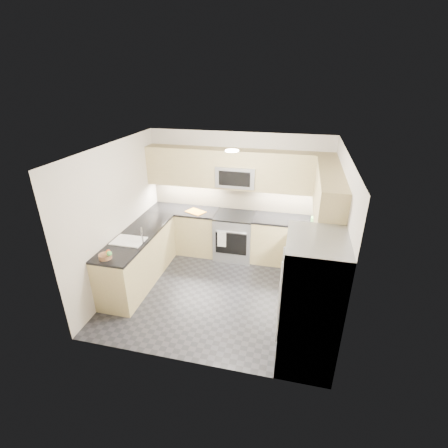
# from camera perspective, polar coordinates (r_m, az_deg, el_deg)

# --- Properties ---
(floor) EXTENTS (3.60, 3.20, 0.00)m
(floor) POSITION_cam_1_polar(r_m,az_deg,el_deg) (5.85, -0.80, -11.70)
(floor) COLOR black
(floor) RESTS_ON ground
(ceiling) EXTENTS (3.60, 3.20, 0.02)m
(ceiling) POSITION_cam_1_polar(r_m,az_deg,el_deg) (4.80, -0.98, 13.01)
(ceiling) COLOR beige
(ceiling) RESTS_ON wall_back
(wall_back) EXTENTS (3.60, 0.02, 2.50)m
(wall_back) POSITION_cam_1_polar(r_m,az_deg,el_deg) (6.65, 2.48, 5.22)
(wall_back) COLOR beige
(wall_back) RESTS_ON floor
(wall_front) EXTENTS (3.60, 0.02, 2.50)m
(wall_front) POSITION_cam_1_polar(r_m,az_deg,el_deg) (3.88, -6.72, -10.55)
(wall_front) COLOR beige
(wall_front) RESTS_ON floor
(wall_left) EXTENTS (0.02, 3.20, 2.50)m
(wall_left) POSITION_cam_1_polar(r_m,az_deg,el_deg) (5.87, -18.19, 1.18)
(wall_left) COLOR beige
(wall_left) RESTS_ON floor
(wall_right) EXTENTS (0.02, 3.20, 2.50)m
(wall_right) POSITION_cam_1_polar(r_m,az_deg,el_deg) (5.11, 19.10, -2.55)
(wall_right) COLOR beige
(wall_right) RESTS_ON floor
(base_cab_back_left) EXTENTS (1.42, 0.60, 0.90)m
(base_cab_back_left) POSITION_cam_1_polar(r_m,az_deg,el_deg) (6.97, -6.96, -1.14)
(base_cab_back_left) COLOR tan
(base_cab_back_left) RESTS_ON floor
(base_cab_back_right) EXTENTS (1.42, 0.60, 0.90)m
(base_cab_back_right) POSITION_cam_1_polar(r_m,az_deg,el_deg) (6.60, 11.20, -3.04)
(base_cab_back_right) COLOR tan
(base_cab_back_right) RESTS_ON floor
(base_cab_right) EXTENTS (0.60, 1.70, 0.90)m
(base_cab_right) POSITION_cam_1_polar(r_m,az_deg,el_deg) (5.61, 14.78, -8.84)
(base_cab_right) COLOR tan
(base_cab_right) RESTS_ON floor
(base_cab_peninsula) EXTENTS (0.60, 2.00, 0.90)m
(base_cab_peninsula) POSITION_cam_1_polar(r_m,az_deg,el_deg) (6.08, -14.75, -5.98)
(base_cab_peninsula) COLOR tan
(base_cab_peninsula) RESTS_ON floor
(countertop_back_left) EXTENTS (1.42, 0.63, 0.04)m
(countertop_back_left) POSITION_cam_1_polar(r_m,az_deg,el_deg) (6.77, -7.16, 2.43)
(countertop_back_left) COLOR black
(countertop_back_left) RESTS_ON base_cab_back_left
(countertop_back_right) EXTENTS (1.42, 0.63, 0.04)m
(countertop_back_right) POSITION_cam_1_polar(r_m,az_deg,el_deg) (6.39, 11.54, 0.69)
(countertop_back_right) COLOR black
(countertop_back_right) RESTS_ON base_cab_back_right
(countertop_right) EXTENTS (0.63, 1.70, 0.04)m
(countertop_right) POSITION_cam_1_polar(r_m,az_deg,el_deg) (5.37, 15.32, -4.65)
(countertop_right) COLOR black
(countertop_right) RESTS_ON base_cab_right
(countertop_peninsula) EXTENTS (0.63, 2.00, 0.04)m
(countertop_peninsula) POSITION_cam_1_polar(r_m,az_deg,el_deg) (5.86, -15.24, -2.03)
(countertop_peninsula) COLOR black
(countertop_peninsula) RESTS_ON base_cab_peninsula
(upper_cab_back) EXTENTS (3.60, 0.35, 0.75)m
(upper_cab_back) POSITION_cam_1_polar(r_m,az_deg,el_deg) (6.31, 2.27, 9.61)
(upper_cab_back) COLOR tan
(upper_cab_back) RESTS_ON wall_back
(upper_cab_right) EXTENTS (0.35, 1.95, 0.75)m
(upper_cab_right) POSITION_cam_1_polar(r_m,az_deg,el_deg) (5.13, 17.83, 4.74)
(upper_cab_right) COLOR tan
(upper_cab_right) RESTS_ON wall_right
(backsplash_back) EXTENTS (3.60, 0.01, 0.51)m
(backsplash_back) POSITION_cam_1_polar(r_m,az_deg,el_deg) (6.66, 2.46, 4.76)
(backsplash_back) COLOR tan
(backsplash_back) RESTS_ON wall_back
(backsplash_right) EXTENTS (0.01, 2.30, 0.51)m
(backsplash_right) POSITION_cam_1_polar(r_m,az_deg,el_deg) (5.54, 18.63, -0.95)
(backsplash_right) COLOR tan
(backsplash_right) RESTS_ON wall_right
(gas_range) EXTENTS (0.76, 0.65, 0.91)m
(gas_range) POSITION_cam_1_polar(r_m,az_deg,el_deg) (6.67, 1.82, -2.15)
(gas_range) COLOR #94969B
(gas_range) RESTS_ON floor
(range_cooktop) EXTENTS (0.76, 0.65, 0.03)m
(range_cooktop) POSITION_cam_1_polar(r_m,az_deg,el_deg) (6.47, 1.88, 1.48)
(range_cooktop) COLOR black
(range_cooktop) RESTS_ON gas_range
(oven_door_glass) EXTENTS (0.62, 0.02, 0.45)m
(oven_door_glass) POSITION_cam_1_polar(r_m,az_deg,el_deg) (6.39, 1.23, -3.50)
(oven_door_glass) COLOR black
(oven_door_glass) RESTS_ON gas_range
(oven_handle) EXTENTS (0.60, 0.02, 0.02)m
(oven_handle) POSITION_cam_1_polar(r_m,az_deg,el_deg) (6.25, 1.21, -1.41)
(oven_handle) COLOR #B2B5BA
(oven_handle) RESTS_ON gas_range
(microwave) EXTENTS (0.76, 0.40, 0.40)m
(microwave) POSITION_cam_1_polar(r_m,az_deg,el_deg) (6.32, 2.20, 8.46)
(microwave) COLOR #9B9EA3
(microwave) RESTS_ON upper_cab_back
(microwave_door) EXTENTS (0.60, 0.01, 0.28)m
(microwave_door) POSITION_cam_1_polar(r_m,az_deg,el_deg) (6.13, 1.83, 7.93)
(microwave_door) COLOR black
(microwave_door) RESTS_ON microwave
(refrigerator) EXTENTS (0.70, 0.90, 1.80)m
(refrigerator) POSITION_cam_1_polar(r_m,az_deg,el_deg) (4.29, 14.83, -13.26)
(refrigerator) COLOR gray
(refrigerator) RESTS_ON floor
(fridge_handle_left) EXTENTS (0.02, 0.02, 1.20)m
(fridge_handle_left) POSITION_cam_1_polar(r_m,az_deg,el_deg) (4.10, 9.62, -13.76)
(fridge_handle_left) COLOR #B2B5BA
(fridge_handle_left) RESTS_ON refrigerator
(fridge_handle_right) EXTENTS (0.02, 0.02, 1.20)m
(fridge_handle_right) POSITION_cam_1_polar(r_m,az_deg,el_deg) (4.39, 10.00, -10.87)
(fridge_handle_right) COLOR #B2B5BA
(fridge_handle_right) RESTS_ON refrigerator
(sink_basin) EXTENTS (0.52, 0.38, 0.16)m
(sink_basin) POSITION_cam_1_polar(r_m,az_deg,el_deg) (5.69, -16.34, -3.49)
(sink_basin) COLOR white
(sink_basin) RESTS_ON base_cab_peninsula
(faucet) EXTENTS (0.03, 0.03, 0.28)m
(faucet) POSITION_cam_1_polar(r_m,az_deg,el_deg) (5.48, -14.21, -1.99)
(faucet) COLOR silver
(faucet) RESTS_ON countertop_peninsula
(utensil_bowl) EXTENTS (0.26, 0.26, 0.14)m
(utensil_bowl) POSITION_cam_1_polar(r_m,az_deg,el_deg) (6.24, 16.11, 0.48)
(utensil_bowl) COLOR #67C353
(utensil_bowl) RESTS_ON countertop_back_right
(cutting_board) EXTENTS (0.44, 0.39, 0.01)m
(cutting_board) POSITION_cam_1_polar(r_m,az_deg,el_deg) (6.60, -5.02, 2.16)
(cutting_board) COLOR orange
(cutting_board) RESTS_ON countertop_back_left
(fruit_basket) EXTENTS (0.24, 0.24, 0.07)m
(fruit_basket) POSITION_cam_1_polar(r_m,az_deg,el_deg) (5.26, -20.16, -5.36)
(fruit_basket) COLOR #996847
(fruit_basket) RESTS_ON countertop_peninsula
(fruit_apple) EXTENTS (0.07, 0.07, 0.07)m
(fruit_apple) POSITION_cam_1_polar(r_m,az_deg,el_deg) (5.21, -19.68, -4.57)
(fruit_apple) COLOR #B72C15
(fruit_apple) RESTS_ON fruit_basket
(fruit_pear) EXTENTS (0.08, 0.08, 0.08)m
(fruit_pear) POSITION_cam_1_polar(r_m,az_deg,el_deg) (5.15, -19.53, -4.91)
(fruit_pear) COLOR #4FB34C
(fruit_pear) RESTS_ON fruit_basket
(dish_towel_check) EXTENTS (0.17, 0.02, 0.32)m
(dish_towel_check) POSITION_cam_1_polar(r_m,az_deg,el_deg) (6.34, -0.41, -2.70)
(dish_towel_check) COLOR white
(dish_towel_check) RESTS_ON oven_handle
(fruit_orange) EXTENTS (0.06, 0.06, 0.06)m
(fruit_orange) POSITION_cam_1_polar(r_m,az_deg,el_deg) (5.18, -19.70, -4.78)
(fruit_orange) COLOR orange
(fruit_orange) RESTS_ON fruit_basket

